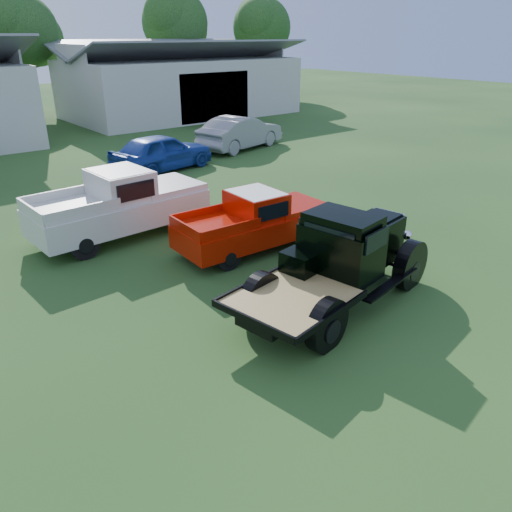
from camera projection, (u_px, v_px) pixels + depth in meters
ground at (284, 320)px, 10.87m from camera, size 120.00×120.00×0.00m
shed_right at (180, 79)px, 36.98m from camera, size 16.80×9.20×5.20m
tree_c at (25, 52)px, 35.25m from camera, size 5.40×5.40×9.00m
tree_d at (176, 42)px, 43.25m from camera, size 6.00×6.00×10.00m
tree_e at (262, 44)px, 46.55m from camera, size 5.70×5.70×9.50m
vintage_flatbed at (338, 261)px, 11.08m from camera, size 5.71×2.99×2.15m
red_pickup at (254, 221)px, 14.11m from camera, size 4.76×2.01×1.71m
white_pickup at (119, 205)px, 14.98m from camera, size 5.54×2.36×2.00m
misc_car_blue at (162, 152)px, 22.37m from camera, size 5.13×2.74×1.66m
misc_car_grey at (241, 132)px, 26.59m from camera, size 5.51×2.97×1.72m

